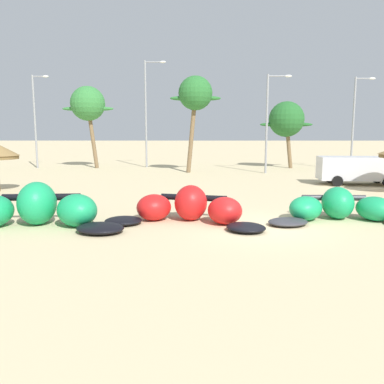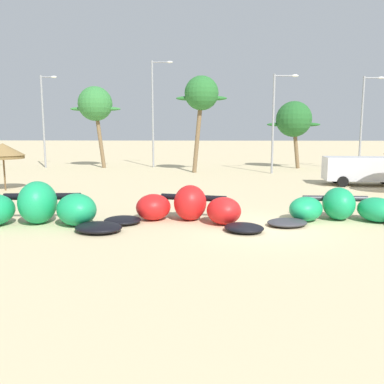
{
  "view_description": "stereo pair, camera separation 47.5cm",
  "coord_description": "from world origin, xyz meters",
  "px_view_note": "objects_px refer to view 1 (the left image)",
  "views": [
    {
      "loc": [
        -2.48,
        -14.56,
        3.53
      ],
      "look_at": [
        -2.56,
        2.0,
        1.0
      ],
      "focal_mm": 37.7,
      "sensor_mm": 36.0,
      "label": 1
    },
    {
      "loc": [
        -2.0,
        -14.55,
        3.53
      ],
      "look_at": [
        -2.56,
        2.0,
        1.0
      ],
      "focal_mm": 37.7,
      "sensor_mm": 36.0,
      "label": 2
    }
  ],
  "objects_px": {
    "palm_center_left": "(286,120)",
    "lamppost_west": "(36,117)",
    "palm_left": "(88,104)",
    "kite_left_of_center": "(340,208)",
    "lamppost_east_center": "(269,118)",
    "kite_far_left": "(34,210)",
    "parked_car_second": "(357,168)",
    "lamppost_east": "(355,118)",
    "palm_left_of_gap": "(195,95)",
    "kite_left": "(189,208)",
    "lamppost_west_center": "(147,109)"
  },
  "relations": [
    {
      "from": "parked_car_second",
      "to": "palm_left_of_gap",
      "type": "bearing_deg",
      "value": 143.77
    },
    {
      "from": "parked_car_second",
      "to": "kite_far_left",
      "type": "bearing_deg",
      "value": -144.42
    },
    {
      "from": "kite_far_left",
      "to": "kite_left_of_center",
      "type": "height_order",
      "value": "kite_far_left"
    },
    {
      "from": "kite_far_left",
      "to": "palm_left",
      "type": "relative_size",
      "value": 0.94
    },
    {
      "from": "lamppost_west_center",
      "to": "palm_left",
      "type": "bearing_deg",
      "value": -172.02
    },
    {
      "from": "palm_center_left",
      "to": "palm_left_of_gap",
      "type": "bearing_deg",
      "value": -153.93
    },
    {
      "from": "parked_car_second",
      "to": "lamppost_east_center",
      "type": "xyz_separation_m",
      "value": [
        -4.52,
        7.17,
        3.48
      ]
    },
    {
      "from": "palm_center_left",
      "to": "lamppost_east_center",
      "type": "xyz_separation_m",
      "value": [
        -2.5,
        -4.78,
        0.03
      ]
    },
    {
      "from": "palm_center_left",
      "to": "lamppost_west_center",
      "type": "bearing_deg",
      "value": 176.93
    },
    {
      "from": "kite_left_of_center",
      "to": "lamppost_east_center",
      "type": "relative_size",
      "value": 0.79
    },
    {
      "from": "kite_left",
      "to": "palm_left",
      "type": "xyz_separation_m",
      "value": [
        -9.71,
        22.93,
        5.41
      ]
    },
    {
      "from": "kite_far_left",
      "to": "palm_center_left",
      "type": "bearing_deg",
      "value": 58.54
    },
    {
      "from": "lamppost_west_center",
      "to": "lamppost_west",
      "type": "bearing_deg",
      "value": -175.08
    },
    {
      "from": "parked_car_second",
      "to": "lamppost_east_center",
      "type": "bearing_deg",
      "value": 122.23
    },
    {
      "from": "kite_far_left",
      "to": "palm_left",
      "type": "bearing_deg",
      "value": 99.6
    },
    {
      "from": "lamppost_east",
      "to": "palm_left",
      "type": "bearing_deg",
      "value": 175.74
    },
    {
      "from": "palm_center_left",
      "to": "lamppost_west",
      "type": "bearing_deg",
      "value": -179.55
    },
    {
      "from": "lamppost_east_center",
      "to": "palm_center_left",
      "type": "bearing_deg",
      "value": 62.39
    },
    {
      "from": "palm_left",
      "to": "palm_center_left",
      "type": "height_order",
      "value": "palm_left"
    },
    {
      "from": "kite_far_left",
      "to": "lamppost_east_center",
      "type": "bearing_deg",
      "value": 57.62
    },
    {
      "from": "kite_left",
      "to": "lamppost_west_center",
      "type": "relative_size",
      "value": 0.62
    },
    {
      "from": "kite_left",
      "to": "lamppost_east",
      "type": "relative_size",
      "value": 0.76
    },
    {
      "from": "lamppost_west",
      "to": "lamppost_west_center",
      "type": "distance_m",
      "value": 10.4
    },
    {
      "from": "kite_left_of_center",
      "to": "lamppost_east",
      "type": "xyz_separation_m",
      "value": [
        8.57,
        20.8,
        4.14
      ]
    },
    {
      "from": "parked_car_second",
      "to": "palm_left_of_gap",
      "type": "relative_size",
      "value": 0.65
    },
    {
      "from": "kite_far_left",
      "to": "lamppost_east_center",
      "type": "relative_size",
      "value": 0.89
    },
    {
      "from": "lamppost_east",
      "to": "kite_left",
      "type": "bearing_deg",
      "value": -124.58
    },
    {
      "from": "kite_left",
      "to": "lamppost_east",
      "type": "height_order",
      "value": "lamppost_east"
    },
    {
      "from": "kite_far_left",
      "to": "palm_left_of_gap",
      "type": "relative_size",
      "value": 0.9
    },
    {
      "from": "palm_center_left",
      "to": "lamppost_west",
      "type": "distance_m",
      "value": 23.45
    },
    {
      "from": "parked_car_second",
      "to": "kite_left",
      "type": "bearing_deg",
      "value": -134.58
    },
    {
      "from": "palm_left_of_gap",
      "to": "lamppost_west",
      "type": "height_order",
      "value": "lamppost_west"
    },
    {
      "from": "palm_center_left",
      "to": "lamppost_east_center",
      "type": "relative_size",
      "value": 0.78
    },
    {
      "from": "palm_center_left",
      "to": "lamppost_east_center",
      "type": "distance_m",
      "value": 5.4
    },
    {
      "from": "palm_center_left",
      "to": "palm_left",
      "type": "bearing_deg",
      "value": -179.81
    },
    {
      "from": "parked_car_second",
      "to": "palm_left_of_gap",
      "type": "distance_m",
      "value": 14.18
    },
    {
      "from": "kite_left",
      "to": "kite_left_of_center",
      "type": "distance_m",
      "value": 6.01
    },
    {
      "from": "palm_center_left",
      "to": "kite_left",
      "type": "bearing_deg",
      "value": -111.09
    },
    {
      "from": "palm_left_of_gap",
      "to": "palm_center_left",
      "type": "height_order",
      "value": "palm_left_of_gap"
    },
    {
      "from": "kite_far_left",
      "to": "kite_left_of_center",
      "type": "xyz_separation_m",
      "value": [
        11.69,
        1.14,
        -0.13
      ]
    },
    {
      "from": "kite_far_left",
      "to": "lamppost_east_center",
      "type": "xyz_separation_m",
      "value": [
        12.07,
        19.03,
        3.95
      ]
    },
    {
      "from": "kite_far_left",
      "to": "kite_left_of_center",
      "type": "distance_m",
      "value": 11.75
    },
    {
      "from": "lamppost_west_center",
      "to": "lamppost_east",
      "type": "height_order",
      "value": "lamppost_west_center"
    },
    {
      "from": "kite_left_of_center",
      "to": "palm_left_of_gap",
      "type": "relative_size",
      "value": 0.79
    },
    {
      "from": "parked_car_second",
      "to": "lamppost_east",
      "type": "distance_m",
      "value": 11.3
    },
    {
      "from": "kite_far_left",
      "to": "lamppost_east_center",
      "type": "distance_m",
      "value": 22.88
    },
    {
      "from": "kite_far_left",
      "to": "lamppost_east",
      "type": "distance_m",
      "value": 30.13
    },
    {
      "from": "palm_left",
      "to": "lamppost_west",
      "type": "distance_m",
      "value": 5.0
    },
    {
      "from": "kite_left",
      "to": "lamppost_east_center",
      "type": "xyz_separation_m",
      "value": [
        6.37,
        18.22,
        4.03
      ]
    },
    {
      "from": "parked_car_second",
      "to": "lamppost_east",
      "type": "height_order",
      "value": "lamppost_east"
    }
  ]
}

